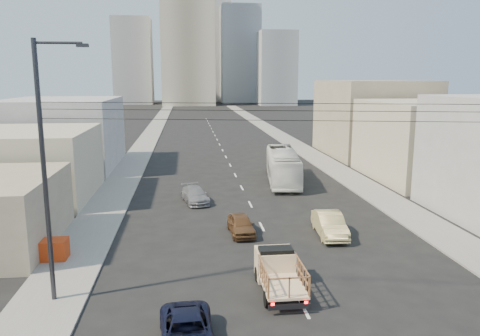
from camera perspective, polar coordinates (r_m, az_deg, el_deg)
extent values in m
plane|color=black|center=(20.77, 9.20, -19.04)|extent=(420.00, 420.00, 0.00)
cube|color=slate|center=(88.13, -10.82, 4.01)|extent=(3.50, 180.00, 0.12)
cube|color=slate|center=(89.49, 4.39, 4.27)|extent=(3.50, 180.00, 0.12)
cube|color=silver|center=(22.46, 7.77, -16.54)|extent=(0.15, 2.00, 0.01)
cube|color=silver|center=(27.78, 4.68, -10.94)|extent=(0.15, 2.00, 0.01)
cube|color=silver|center=(33.34, 2.67, -7.14)|extent=(0.15, 2.00, 0.01)
cube|color=silver|center=(39.02, 1.27, -4.44)|extent=(0.15, 2.00, 0.01)
cube|color=silver|center=(44.79, 0.23, -2.43)|extent=(0.15, 2.00, 0.01)
cube|color=silver|center=(50.61, -0.57, -0.87)|extent=(0.15, 2.00, 0.01)
cube|color=silver|center=(56.47, -1.21, 0.36)|extent=(0.15, 2.00, 0.01)
cube|color=silver|center=(62.36, -1.72, 1.36)|extent=(0.15, 2.00, 0.01)
cube|color=silver|center=(68.26, -2.15, 2.19)|extent=(0.15, 2.00, 0.01)
cube|color=silver|center=(74.18, -2.51, 2.88)|extent=(0.15, 2.00, 0.01)
cube|color=silver|center=(80.12, -2.81, 3.48)|extent=(0.15, 2.00, 0.01)
cube|color=silver|center=(86.06, -3.08, 3.99)|extent=(0.15, 2.00, 0.01)
cube|color=silver|center=(92.01, -3.31, 4.43)|extent=(0.15, 2.00, 0.01)
cube|color=silver|center=(97.96, -3.51, 4.82)|extent=(0.15, 2.00, 0.01)
cube|color=silver|center=(103.92, -3.69, 5.17)|extent=(0.15, 2.00, 0.01)
cube|color=silver|center=(109.89, -3.85, 5.47)|extent=(0.15, 2.00, 0.01)
cube|color=silver|center=(115.86, -3.99, 5.75)|extent=(0.15, 2.00, 0.01)
cube|color=silver|center=(121.83, -4.12, 6.00)|extent=(0.15, 2.00, 0.01)
cube|color=beige|center=(22.86, 5.20, -14.03)|extent=(1.90, 3.00, 0.12)
cube|color=beige|center=(24.56, 4.25, -11.57)|extent=(1.90, 1.60, 1.50)
cube|color=black|center=(24.10, 4.38, -10.47)|extent=(1.70, 0.90, 0.70)
cube|color=#2D2D33|center=(21.63, 6.05, -16.46)|extent=(1.90, 0.12, 0.22)
cube|color=#FF0C0C|center=(21.43, 4.02, -16.26)|extent=(0.15, 0.05, 0.12)
cube|color=#FF0C0C|center=(21.73, 8.06, -15.93)|extent=(0.15, 0.05, 0.12)
cylinder|color=black|center=(24.73, 2.20, -12.81)|extent=(0.25, 0.76, 0.76)
cylinder|color=black|center=(25.03, 6.14, -12.57)|extent=(0.25, 0.76, 0.76)
cylinder|color=black|center=(22.23, 3.33, -15.68)|extent=(0.25, 0.76, 0.76)
cylinder|color=black|center=(22.56, 7.75, -15.35)|extent=(0.25, 0.76, 0.76)
imported|color=black|center=(19.27, -6.47, -19.35)|extent=(2.31, 4.64, 1.26)
imported|color=white|center=(47.25, 5.23, 0.26)|extent=(4.22, 12.02, 3.28)
imported|color=brown|center=(31.61, 0.12, -6.91)|extent=(1.77, 3.94, 1.31)
imported|color=tan|center=(31.84, 10.88, -6.76)|extent=(1.96, 4.79, 1.54)
imported|color=gray|center=(39.67, -5.52, -3.28)|extent=(2.65, 4.70, 1.29)
cylinder|color=#2D2D33|center=(22.63, -22.73, -0.97)|extent=(0.22, 0.22, 12.00)
cylinder|color=#2D2D33|center=(22.00, -21.29, 14.04)|extent=(2.00, 0.12, 0.12)
cube|color=#2D2D33|center=(21.77, -18.65, 13.98)|extent=(0.50, 0.25, 0.15)
cylinder|color=black|center=(19.50, 8.83, 7.77)|extent=(23.01, 5.02, 0.02)
cylinder|color=black|center=(19.52, 8.81, 6.90)|extent=(23.01, 5.02, 0.02)
cylinder|color=black|center=(19.55, 8.77, 5.73)|extent=(23.01, 5.02, 0.02)
cube|color=#B83611|center=(29.35, -21.98, -9.87)|extent=(1.80, 1.20, 0.38)
cube|color=#B83611|center=(29.22, -22.03, -9.17)|extent=(1.80, 1.20, 0.38)
cube|color=#B83611|center=(29.10, -22.08, -8.47)|extent=(1.80, 1.20, 0.38)
cube|color=#B2AB8F|center=(51.94, 21.87, 3.12)|extent=(11.00, 14.00, 8.00)
cube|color=gray|center=(66.45, 15.80, 5.89)|extent=(12.00, 16.00, 10.00)
cube|color=#B2AB8F|center=(44.16, -24.73, 0.34)|extent=(11.00, 12.00, 6.00)
cube|color=#979799|center=(58.43, -20.78, 3.97)|extent=(12.00, 16.00, 8.00)
cube|color=gray|center=(188.32, -6.43, 16.82)|extent=(20.00, 20.00, 60.00)
cube|color=#92959A|center=(203.83, -0.02, 13.60)|extent=(16.00, 16.00, 40.00)
cube|color=#92959A|center=(198.50, -12.88, 12.55)|extent=(15.00, 15.00, 34.00)
cube|color=#979799|center=(217.88, -3.71, 13.93)|extent=(18.00, 18.00, 44.00)
cube|color=#92959A|center=(185.68, 4.47, 11.99)|extent=(14.00, 14.00, 28.00)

